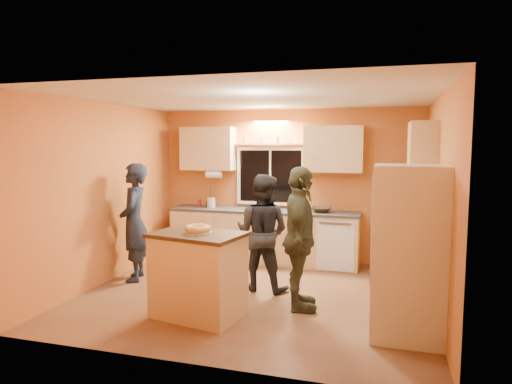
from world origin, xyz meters
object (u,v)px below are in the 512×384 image
(person_center, at_px, (262,232))
(person_right, at_px, (300,239))
(refrigerator, at_px, (408,252))
(person_left, at_px, (134,222))
(island, at_px, (198,274))

(person_center, distance_m, person_right, 0.89)
(person_right, bearing_deg, refrigerator, -120.99)
(person_center, bearing_deg, person_left, 10.27)
(island, height_order, person_right, person_right)
(person_center, bearing_deg, refrigerator, 157.62)
(person_left, bearing_deg, person_center, 70.67)
(refrigerator, height_order, island, refrigerator)
(island, bearing_deg, person_center, 79.98)
(refrigerator, xyz_separation_m, person_left, (-3.79, 0.98, -0.03))
(island, height_order, person_left, person_left)
(refrigerator, distance_m, person_left, 3.91)
(person_right, bearing_deg, person_center, 35.49)
(person_left, bearing_deg, island, 31.90)
(island, xyz_separation_m, person_center, (0.45, 1.17, 0.30))
(refrigerator, bearing_deg, island, -177.61)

